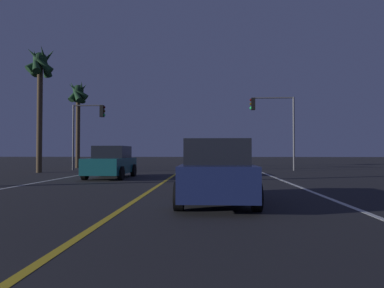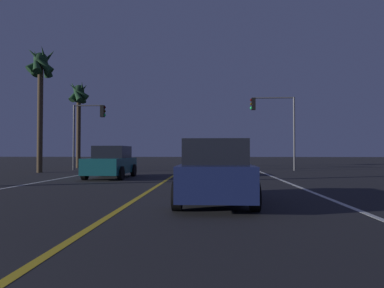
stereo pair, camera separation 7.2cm
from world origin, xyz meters
name	(u,v)px [view 2 (the right image)]	position (x,y,z in m)	size (l,w,h in m)	color
lane_edge_right	(346,205)	(5.64, 10.10, 0.00)	(0.16, 32.20, 0.01)	silver
lane_center_divider	(129,204)	(0.00, 10.10, 0.00)	(0.16, 32.20, 0.01)	gold
car_lead_same_lane	(215,172)	(2.29, 10.38, 0.82)	(2.02, 4.30, 1.70)	black
car_oncoming	(111,162)	(-3.12, 18.94, 0.82)	(2.02, 4.30, 1.70)	black
traffic_light_near_right	(273,116)	(6.82, 26.70, 4.09)	(3.33, 0.36, 5.49)	#4C4C51
traffic_light_near_left	(89,122)	(-7.17, 26.70, 3.72)	(2.56, 0.36, 5.02)	#4C4C51
palm_tree_left_mid	(41,72)	(-9.31, 23.34, 6.79)	(2.22, 2.02, 8.55)	#473826
palm_tree_left_far	(79,98)	(-9.35, 30.03, 6.07)	(2.15, 2.19, 7.72)	#473826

